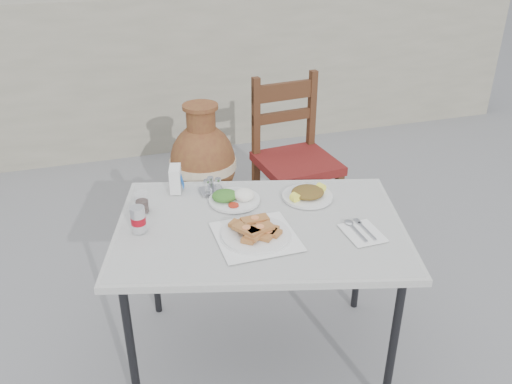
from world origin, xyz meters
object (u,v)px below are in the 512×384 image
object	(u,v)px
pide_plate	(256,230)
terracotta_urn	(203,164)
cola_glass	(142,204)
cafe_table	(260,234)
napkin_holder	(176,179)
condiment_caddy	(212,187)
salad_rice_plate	(234,197)
soda_can	(138,219)
chair	(294,158)
salad_chopped_plate	(308,194)

from	to	relation	value
pide_plate	terracotta_urn	size ratio (longest dim) A/B	0.41
cola_glass	cafe_table	bearing A→B (deg)	-28.62
napkin_holder	condiment_caddy	xyz separation A→B (m)	(0.14, -0.06, -0.03)
pide_plate	terracotta_urn	xyz separation A→B (m)	(0.09, 1.41, -0.37)
salad_rice_plate	terracotta_urn	xyz separation A→B (m)	(0.10, 1.12, -0.36)
pide_plate	salad_rice_plate	distance (m)	0.29
soda_can	napkin_holder	world-z (taller)	napkin_holder
soda_can	napkin_holder	distance (m)	0.35
condiment_caddy	terracotta_urn	world-z (taller)	condiment_caddy
condiment_caddy	chair	distance (m)	0.91
salad_rice_plate	salad_chopped_plate	world-z (taller)	salad_rice_plate
napkin_holder	chair	world-z (taller)	chair
salad_rice_plate	soda_can	bearing A→B (deg)	-163.85
cafe_table	salad_chopped_plate	bearing A→B (deg)	28.84
salad_rice_plate	soda_can	world-z (taller)	soda_can
cola_glass	napkin_holder	distance (m)	0.22
salad_rice_plate	terracotta_urn	bearing A→B (deg)	84.96
soda_can	cola_glass	world-z (taller)	soda_can
salad_rice_plate	terracotta_urn	size ratio (longest dim) A/B	0.30
soda_can	condiment_caddy	bearing A→B (deg)	33.81
salad_chopped_plate	terracotta_urn	distance (m)	1.26
pide_plate	napkin_holder	xyz separation A→B (m)	(-0.22, 0.46, 0.03)
salad_chopped_plate	cola_glass	distance (m)	0.69
cola_glass	napkin_holder	xyz separation A→B (m)	(0.16, 0.14, 0.02)
cafe_table	terracotta_urn	bearing A→B (deg)	87.92
salad_chopped_plate	napkin_holder	world-z (taller)	napkin_holder
pide_plate	soda_can	xyz separation A→B (m)	(-0.41, 0.17, 0.02)
cola_glass	chair	size ratio (longest dim) A/B	0.09
soda_can	napkin_holder	size ratio (longest dim) A/B	0.93
cafe_table	terracotta_urn	distance (m)	1.36
cafe_table	salad_chopped_plate	xyz separation A→B (m)	(0.26, 0.14, 0.07)
cola_glass	chair	world-z (taller)	chair
pide_plate	cola_glass	xyz separation A→B (m)	(-0.38, 0.32, 0.01)
pide_plate	chair	xyz separation A→B (m)	(0.55, 1.02, -0.22)
cafe_table	pide_plate	size ratio (longest dim) A/B	4.31
cafe_table	napkin_holder	world-z (taller)	napkin_holder
salad_rice_plate	cola_glass	xyz separation A→B (m)	(-0.38, 0.03, 0.02)
cafe_table	condiment_caddy	xyz separation A→B (m)	(-0.12, 0.31, 0.07)
cafe_table	cola_glass	distance (m)	0.49
cola_glass	condiment_caddy	bearing A→B (deg)	14.52
napkin_holder	chair	size ratio (longest dim) A/B	0.12
napkin_holder	terracotta_urn	size ratio (longest dim) A/B	0.15
salad_chopped_plate	pide_plate	bearing A→B (deg)	-142.97
cafe_table	salad_rice_plate	xyz separation A→B (m)	(-0.05, 0.20, 0.07)
salad_rice_plate	cola_glass	bearing A→B (deg)	175.63
pide_plate	salad_chopped_plate	world-z (taller)	pide_plate
napkin_holder	soda_can	bearing A→B (deg)	-110.14
salad_rice_plate	condiment_caddy	xyz separation A→B (m)	(-0.07, 0.11, 0.00)
pide_plate	napkin_holder	bearing A→B (deg)	115.56
cafe_table	cola_glass	world-z (taller)	cola_glass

